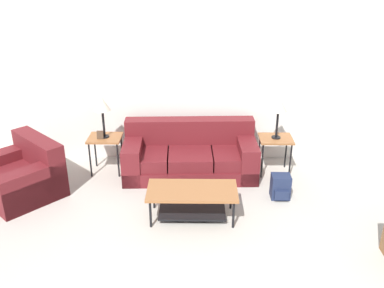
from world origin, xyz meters
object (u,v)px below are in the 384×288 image
object	(u,v)px
armchair	(22,176)
table_lamp_right	(279,106)
couch	(190,156)
side_table_left	(105,141)
coffee_table	(192,197)
backpack	(280,187)
side_table_right	(276,142)
table_lamp_left	(102,105)

from	to	relation	value
armchair	table_lamp_right	distance (m)	3.92
couch	side_table_left	size ratio (longest dim) A/B	3.48
coffee_table	backpack	distance (m)	1.37
side_table_left	backpack	bearing A→B (deg)	-16.54
armchair	side_table_right	xyz separation A→B (m)	(3.77, 0.71, 0.25)
table_lamp_right	backpack	bearing A→B (deg)	-92.35
table_lamp_left	table_lamp_right	size ratio (longest dim) A/B	1.00
armchair	side_table_left	size ratio (longest dim) A/B	2.40
coffee_table	armchair	bearing A→B (deg)	166.24
table_lamp_left	coffee_table	bearing A→B (deg)	-43.41
couch	side_table_left	world-z (taller)	couch
coffee_table	side_table_left	bearing A→B (deg)	136.59
side_table_left	table_lamp_left	world-z (taller)	table_lamp_left
armchair	table_lamp_right	bearing A→B (deg)	10.61
armchair	side_table_right	world-z (taller)	armchair
couch	table_lamp_right	distance (m)	1.58
side_table_left	side_table_right	bearing A→B (deg)	0.00
side_table_right	backpack	world-z (taller)	side_table_right
armchair	table_lamp_left	bearing A→B (deg)	33.00
table_lamp_left	table_lamp_right	bearing A→B (deg)	0.00
table_lamp_right	backpack	world-z (taller)	table_lamp_right
side_table_right	table_lamp_right	world-z (taller)	table_lamp_right
armchair	coffee_table	world-z (taller)	armchair
table_lamp_left	armchair	bearing A→B (deg)	-147.00
armchair	side_table_right	size ratio (longest dim) A/B	2.40
side_table_right	coffee_table	bearing A→B (deg)	-134.60
table_lamp_left	backpack	size ratio (longest dim) A/B	1.87
couch	coffee_table	xyz separation A→B (m)	(0.05, -1.28, 0.02)
couch	side_table_right	bearing A→B (deg)	1.47
side_table_left	side_table_right	xyz separation A→B (m)	(2.68, 0.00, 0.00)
table_lamp_left	backpack	world-z (taller)	table_lamp_left
couch	table_lamp_left	bearing A→B (deg)	178.52
coffee_table	side_table_left	distance (m)	1.92
coffee_table	table_lamp_left	xyz separation A→B (m)	(-1.39, 1.31, 0.81)
table_lamp_right	side_table_left	bearing A→B (deg)	-180.00
couch	armchair	distance (m)	2.52
coffee_table	side_table_left	xyz separation A→B (m)	(-1.39, 1.31, 0.22)
couch	coffee_table	world-z (taller)	couch
side_table_left	side_table_right	size ratio (longest dim) A/B	1.00
coffee_table	table_lamp_right	xyz separation A→B (m)	(1.29, 1.31, 0.81)
table_lamp_left	side_table_right	bearing A→B (deg)	-0.00
couch	table_lamp_right	world-z (taller)	table_lamp_right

